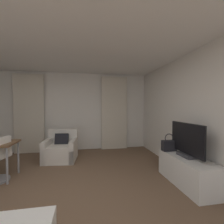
% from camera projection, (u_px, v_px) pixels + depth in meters
% --- Properties ---
extents(ground_plane, '(12.00, 12.00, 0.00)m').
position_uv_depth(ground_plane, '(64.00, 202.00, 2.42)').
color(ground_plane, brown).
extents(wall_window, '(5.12, 0.06, 2.60)m').
position_uv_depth(wall_window, '(74.00, 112.00, 5.36)').
color(wall_window, silver).
rests_on(wall_window, ground).
extents(wall_right, '(0.06, 6.12, 2.60)m').
position_uv_depth(wall_right, '(208.00, 116.00, 2.84)').
color(wall_right, silver).
rests_on(wall_right, ground).
extents(ceiling, '(5.12, 6.12, 0.06)m').
position_uv_depth(ceiling, '(62.00, 28.00, 2.34)').
color(ceiling, white).
rests_on(ceiling, wall_left).
extents(curtain_left_panel, '(0.90, 0.06, 2.50)m').
position_uv_depth(curtain_left_panel, '(29.00, 114.00, 4.98)').
color(curtain_left_panel, beige).
rests_on(curtain_left_panel, ground).
extents(curtain_right_panel, '(0.90, 0.06, 2.50)m').
position_uv_depth(curtain_right_panel, '(114.00, 113.00, 5.48)').
color(curtain_right_panel, beige).
rests_on(curtain_right_panel, ground).
extents(armchair, '(0.90, 0.90, 0.81)m').
position_uv_depth(armchair, '(61.00, 150.00, 4.35)').
color(armchair, silver).
rests_on(armchair, ground).
extents(tv_console, '(0.50, 1.25, 0.52)m').
position_uv_depth(tv_console, '(187.00, 171.00, 2.97)').
color(tv_console, white).
rests_on(tv_console, ground).
extents(tv_flatscreen, '(0.20, 0.92, 0.64)m').
position_uv_depth(tv_flatscreen, '(187.00, 141.00, 2.97)').
color(tv_flatscreen, '#333338').
rests_on(tv_flatscreen, tv_console).
extents(handbag_primary, '(0.30, 0.14, 0.37)m').
position_uv_depth(handbag_primary, '(169.00, 145.00, 3.38)').
color(handbag_primary, black).
rests_on(handbag_primary, tv_console).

